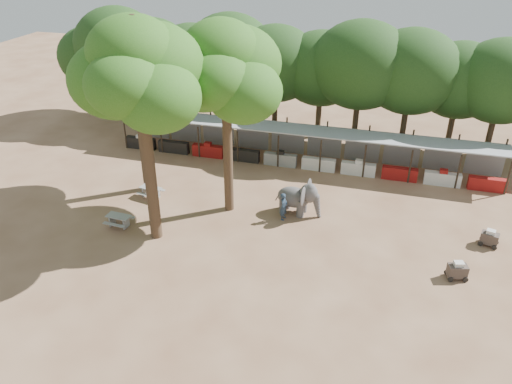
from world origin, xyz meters
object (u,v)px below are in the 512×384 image
(yard_tree_left, at_px, (134,65))
(picnic_table_near, at_px, (119,219))
(elephant, at_px, (299,198))
(cart_front, at_px, (457,270))
(cart_back, at_px, (490,238))
(yard_tree_center, at_px, (138,74))
(picnic_table_far, at_px, (151,191))
(handler, at_px, (284,206))
(yard_tree_back, at_px, (224,71))

(yard_tree_left, distance_m, picnic_table_near, 9.15)
(elephant, xyz_separation_m, cart_front, (8.87, -4.03, -0.59))
(cart_front, bearing_deg, cart_back, 46.94)
(yard_tree_center, xyz_separation_m, picnic_table_far, (-2.19, 3.82, -8.75))
(yard_tree_left, bearing_deg, handler, -8.56)
(elephant, bearing_deg, cart_back, 3.71)
(yard_tree_back, height_order, handler, yard_tree_back)
(elephant, height_order, handler, elephant)
(picnic_table_near, bearing_deg, yard_tree_back, 39.08)
(cart_back, bearing_deg, elephant, -167.47)
(cart_front, distance_m, cart_back, 4.01)
(yard_tree_back, xyz_separation_m, elephant, (4.35, 0.44, -7.47))
(yard_tree_back, relative_size, picnic_table_near, 7.64)
(yard_tree_left, distance_m, picnic_table_far, 7.88)
(elephant, distance_m, picnic_table_far, 9.57)
(picnic_table_far, relative_size, cart_front, 1.40)
(yard_tree_back, height_order, picnic_table_near, yard_tree_back)
(cart_back, bearing_deg, picnic_table_far, -164.47)
(yard_tree_left, height_order, picnic_table_near, yard_tree_left)
(yard_tree_back, height_order, cart_front, yard_tree_back)
(picnic_table_far, bearing_deg, elephant, 14.96)
(picnic_table_far, distance_m, cart_front, 18.72)
(elephant, xyz_separation_m, cart_back, (10.77, -0.50, -0.59))
(yard_tree_left, relative_size, elephant, 3.86)
(picnic_table_near, xyz_separation_m, cart_front, (18.64, 0.25, 0.03))
(yard_tree_left, bearing_deg, cart_front, -13.43)
(yard_tree_back, bearing_deg, yard_tree_left, 170.54)
(picnic_table_far, distance_m, cart_back, 20.30)
(picnic_table_near, distance_m, picnic_table_far, 3.67)
(yard_tree_left, distance_m, handler, 12.20)
(yard_tree_left, distance_m, yard_tree_center, 5.92)
(handler, relative_size, cart_front, 1.49)
(elephant, height_order, cart_back, elephant)
(yard_tree_back, distance_m, cart_front, 15.89)
(yard_tree_center, bearing_deg, cart_back, 12.29)
(yard_tree_back, bearing_deg, yard_tree_center, -126.86)
(yard_tree_center, xyz_separation_m, yard_tree_back, (3.00, 4.00, -0.67))
(handler, bearing_deg, elephant, -32.43)
(elephant, xyz_separation_m, picnic_table_far, (-9.53, -0.62, -0.62))
(handler, distance_m, picnic_table_far, 8.84)
(handler, xyz_separation_m, cart_back, (11.48, 0.39, -0.38))
(yard_tree_left, bearing_deg, picnic_table_near, -83.13)
(yard_tree_center, xyz_separation_m, picnic_table_near, (-2.42, 0.16, -8.75))
(cart_front, bearing_deg, elephant, 140.68)
(yard_tree_center, distance_m, cart_back, 20.49)
(yard_tree_left, xyz_separation_m, elephant, (10.35, -0.56, -7.12))
(cart_front, bearing_deg, picnic_table_near, 165.90)
(picnic_table_near, bearing_deg, elephant, 27.43)
(elephant, bearing_deg, picnic_table_far, -169.90)
(yard_tree_left, height_order, elephant, yard_tree_left)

